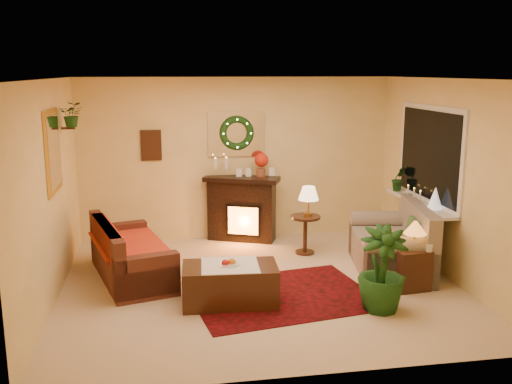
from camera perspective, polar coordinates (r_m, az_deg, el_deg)
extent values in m
plane|color=beige|center=(7.40, 0.45, -9.30)|extent=(5.00, 5.00, 0.00)
plane|color=white|center=(6.90, 0.49, 11.25)|extent=(5.00, 5.00, 0.00)
plane|color=#EFD88C|center=(9.23, -1.96, 3.35)|extent=(5.00, 5.00, 0.00)
plane|color=#EFD88C|center=(4.90, 5.06, -4.56)|extent=(5.00, 5.00, 0.00)
plane|color=#EFD88C|center=(7.05, -19.96, -0.10)|extent=(4.50, 4.50, 0.00)
plane|color=#EFD88C|center=(7.86, 18.74, 1.17)|extent=(4.50, 4.50, 0.00)
cube|color=#530F14|center=(7.08, 2.56, -10.30)|extent=(2.38, 1.94, 0.01)
cube|color=brown|center=(7.70, -12.34, -5.35)|extent=(1.22, 1.92, 0.76)
cube|color=#B22408|center=(7.82, -12.67, -4.90)|extent=(0.83, 1.35, 0.02)
cube|color=black|center=(9.17, -1.45, -1.48)|extent=(1.11, 0.72, 0.97)
sphere|color=red|center=(9.08, 0.56, 3.21)|extent=(0.22, 0.22, 0.22)
cylinder|color=beige|center=(8.98, -4.08, 2.82)|extent=(0.06, 0.06, 0.17)
cylinder|color=white|center=(9.01, -3.00, 2.87)|extent=(0.06, 0.06, 0.18)
cube|color=white|center=(9.15, -1.96, 5.80)|extent=(0.92, 0.02, 0.72)
torus|color=#194719|center=(9.11, -1.93, 5.90)|extent=(0.55, 0.11, 0.55)
cube|color=#381E11|center=(9.09, -10.44, 4.62)|extent=(0.32, 0.03, 0.48)
cube|color=gold|center=(7.27, -19.65, 3.87)|extent=(0.03, 0.84, 1.00)
imported|color=#194719|center=(7.96, -17.85, 6.24)|extent=(0.33, 0.28, 0.36)
cube|color=gray|center=(8.04, 13.32, -4.72)|extent=(1.18, 1.71, 0.91)
cube|color=white|center=(8.29, 16.98, 3.58)|extent=(0.03, 1.86, 1.36)
cube|color=black|center=(8.29, 16.89, 3.58)|extent=(0.02, 1.70, 1.22)
cube|color=white|center=(8.37, 16.06, -1.03)|extent=(0.22, 1.86, 0.04)
cone|color=white|center=(7.95, 17.48, -0.54)|extent=(0.19, 0.19, 0.29)
imported|color=#193214|center=(8.96, 14.08, 1.33)|extent=(0.27, 0.22, 0.50)
cylinder|color=#331A14|center=(8.57, 4.93, -4.05)|extent=(0.59, 0.59, 0.58)
cone|color=beige|center=(8.42, 5.27, -0.45)|extent=(0.30, 0.30, 0.46)
cube|color=#3A1711|center=(7.49, 15.06, -7.29)|extent=(0.46, 0.46, 0.51)
cone|color=#DA5C12|center=(7.32, 15.62, -3.85)|extent=(0.29, 0.29, 0.42)
cube|color=#33150E|center=(6.80, -2.60, -9.40)|extent=(1.15, 0.68, 0.46)
cylinder|color=#BABAAA|center=(6.74, -2.74, -7.43)|extent=(0.28, 0.28, 0.06)
imported|color=#244E1F|center=(6.68, 12.48, -7.88)|extent=(1.73, 1.73, 2.95)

